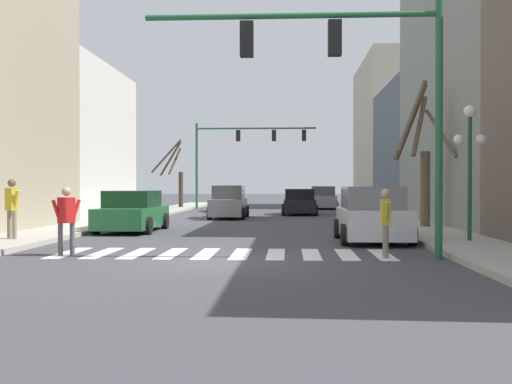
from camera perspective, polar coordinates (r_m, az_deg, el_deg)
name	(u,v)px	position (r m, az deg, el deg)	size (l,w,h in m)	color
ground_plane	(215,262)	(13.81, -3.88, -6.68)	(240.00, 240.00, 0.00)	#424247
building_row_right	(455,119)	(35.22, 18.45, 6.57)	(6.00, 50.44, 12.28)	#66564C
crosswalk_stripes	(223,254)	(15.47, -3.12, -5.88)	(8.55, 2.60, 0.01)	white
traffic_signal_near	(351,69)	(14.75, 9.06, 11.51)	(7.13, 0.28, 6.23)	#236038
traffic_signal_far	(241,144)	(45.15, -1.40, 4.59)	(9.08, 0.28, 6.49)	#236038
street_lamp_right_corner	(470,144)	(18.61, 19.69, 4.31)	(0.95, 0.36, 3.96)	#1E4C2D
car_driving_away_lane	(232,199)	(41.33, -2.35, -0.70)	(2.05, 4.40, 1.79)	#A38423
car_parked_left_mid	(229,203)	(32.48, -2.60, -1.06)	(1.97, 4.76, 1.77)	gray
car_parked_left_far	(133,212)	(23.46, -11.66, -1.90)	(2.13, 4.76, 1.57)	#236B38
car_parked_left_near	(372,216)	(19.04, 11.00, -2.27)	(2.16, 4.21, 1.73)	silver
car_at_intersection	(323,198)	(45.94, 6.37, -0.61)	(2.11, 4.57, 1.73)	gray
car_parked_right_far	(299,203)	(36.65, 4.15, -1.01)	(2.13, 4.46, 1.57)	black
pedestrian_crossing_street	(66,215)	(15.78, -17.62, -2.09)	(0.65, 0.51, 1.72)	#4C4C51
pedestrian_waiting_at_curb	(386,217)	(14.91, 12.25, -2.33)	(0.25, 0.72, 1.68)	#7A705B
pedestrian_on_right_sidewalk	(12,203)	(19.55, -22.23, -1.01)	(0.67, 0.55, 1.81)	#7A705B
street_tree_left_mid	(420,154)	(24.47, 15.38, 3.47)	(2.23, 1.71, 5.81)	brown
street_tree_right_far	(177,177)	(46.18, -7.56, 1.40)	(2.38, 1.43, 5.20)	#473828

